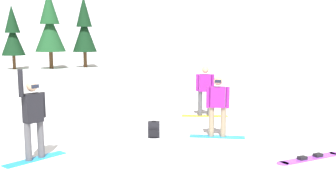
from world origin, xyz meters
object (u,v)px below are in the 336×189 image
(snowboarder_background, at_px, (205,90))
(backpack_black, at_px, (154,130))
(pine_tree_leaning, at_px, (13,34))
(loose_snowboard_near_left, at_px, (310,158))
(snowboarder_midground, at_px, (218,106))
(pine_tree_slender, at_px, (50,26))
(pine_tree_short, at_px, (84,29))
(snowboarder_foreground, at_px, (33,117))

(snowboarder_background, distance_m, backpack_black, 3.41)
(snowboarder_background, bearing_deg, pine_tree_leaning, 133.44)
(loose_snowboard_near_left, relative_size, pine_tree_leaning, 0.34)
(backpack_black, height_order, pine_tree_leaning, pine_tree_leaning)
(snowboarder_midground, distance_m, backpack_black, 1.87)
(pine_tree_slender, distance_m, pine_tree_short, 2.82)
(snowboarder_background, height_order, pine_tree_slender, pine_tree_slender)
(loose_snowboard_near_left, bearing_deg, pine_tree_leaning, 130.89)
(snowboarder_foreground, relative_size, pine_tree_short, 0.35)
(snowboarder_background, height_order, pine_tree_short, pine_tree_short)
(snowboarder_foreground, bearing_deg, snowboarder_background, 56.31)
(snowboarder_background, height_order, backpack_black, snowboarder_background)
(snowboarder_foreground, bearing_deg, loose_snowboard_near_left, 7.96)
(backpack_black, bearing_deg, loose_snowboard_near_left, -20.71)
(loose_snowboard_near_left, height_order, pine_tree_leaning, pine_tree_leaning)
(loose_snowboard_near_left, xyz_separation_m, pine_tree_short, (-13.38, 23.76, 3.20))
(snowboarder_midground, relative_size, backpack_black, 3.56)
(snowboarder_midground, distance_m, pine_tree_leaning, 25.41)
(snowboarder_background, xyz_separation_m, pine_tree_short, (-10.79, 19.21, 2.30))
(snowboarder_foreground, relative_size, snowboarder_background, 1.19)
(loose_snowboard_near_left, xyz_separation_m, pine_tree_leaning, (-18.34, 21.18, 2.72))
(snowboarder_midground, xyz_separation_m, pine_tree_short, (-11.25, 22.06, 2.33))
(snowboarder_midground, xyz_separation_m, snowboarder_background, (-0.46, 2.84, 0.03))
(snowboarder_background, bearing_deg, loose_snowboard_near_left, -60.38)
(pine_tree_leaning, bearing_deg, pine_tree_slender, 18.96)
(snowboarder_foreground, height_order, backpack_black, snowboarder_foreground)
(snowboarder_foreground, distance_m, pine_tree_short, 25.75)
(pine_tree_slender, bearing_deg, snowboarder_background, -53.33)
(snowboarder_foreground, relative_size, loose_snowboard_near_left, 1.21)
(pine_tree_leaning, bearing_deg, backpack_black, -53.71)
(backpack_black, distance_m, pine_tree_leaning, 24.60)
(snowboarder_background, distance_m, pine_tree_leaning, 22.98)
(backpack_black, bearing_deg, snowboarder_background, 67.66)
(snowboarder_foreground, height_order, snowboarder_background, snowboarder_foreground)
(backpack_black, relative_size, pine_tree_slender, 0.08)
(loose_snowboard_near_left, distance_m, pine_tree_short, 27.46)
(snowboarder_midground, xyz_separation_m, pine_tree_slender, (-13.53, 20.40, 2.53))
(snowboarder_midground, height_order, loose_snowboard_near_left, snowboarder_midground)
(pine_tree_short, bearing_deg, loose_snowboard_near_left, -60.62)
(snowboarder_foreground, xyz_separation_m, snowboarder_background, (3.61, 5.41, -0.07))
(loose_snowboard_near_left, relative_size, pine_tree_slender, 0.27)
(snowboarder_foreground, xyz_separation_m, pine_tree_short, (-7.18, 24.63, 2.23))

